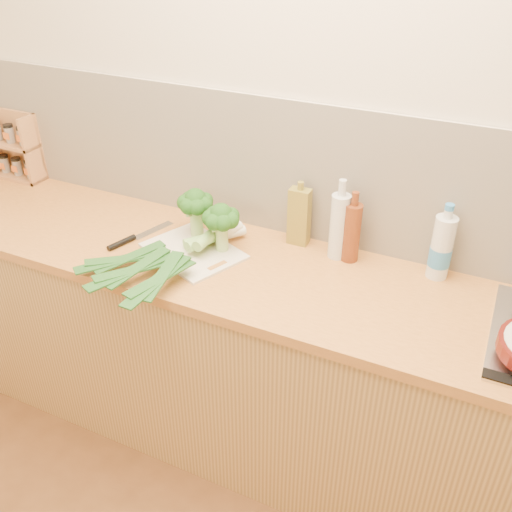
# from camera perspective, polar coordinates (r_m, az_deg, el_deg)

# --- Properties ---
(room_shell) EXTENTS (3.50, 3.50, 3.50)m
(room_shell) POSITION_cam_1_polar(r_m,az_deg,el_deg) (2.16, 5.34, 8.17)
(room_shell) COLOR beige
(room_shell) RESTS_ON ground
(counter) EXTENTS (3.20, 0.62, 0.90)m
(counter) POSITION_cam_1_polar(r_m,az_deg,el_deg) (2.33, 1.89, -10.90)
(counter) COLOR tan
(counter) RESTS_ON ground
(chopping_board) EXTENTS (0.43, 0.38, 0.01)m
(chopping_board) POSITION_cam_1_polar(r_m,az_deg,el_deg) (2.18, -6.29, 0.50)
(chopping_board) COLOR white
(chopping_board) RESTS_ON counter
(broccoli_left) EXTENTS (0.14, 0.14, 0.20)m
(broccoli_left) POSITION_cam_1_polar(r_m,az_deg,el_deg) (2.21, -6.07, 5.21)
(broccoli_left) COLOR #A3CB76
(broccoli_left) RESTS_ON chopping_board
(broccoli_right) EXTENTS (0.14, 0.14, 0.19)m
(broccoli_right) POSITION_cam_1_polar(r_m,az_deg,el_deg) (2.11, -3.51, 3.74)
(broccoli_right) COLOR #A3CB76
(broccoli_right) RESTS_ON chopping_board
(leek_front) EXTENTS (0.44, 0.55, 0.04)m
(leek_front) POSITION_cam_1_polar(r_m,az_deg,el_deg) (2.17, -7.36, 1.11)
(leek_front) COLOR white
(leek_front) RESTS_ON chopping_board
(leek_mid) EXTENTS (0.31, 0.63, 0.04)m
(leek_mid) POSITION_cam_1_polar(r_m,az_deg,el_deg) (2.11, -7.00, 0.80)
(leek_mid) COLOR white
(leek_mid) RESTS_ON chopping_board
(leek_back) EXTENTS (0.11, 0.67, 0.04)m
(leek_back) POSITION_cam_1_polar(r_m,az_deg,el_deg) (2.08, -6.00, 0.89)
(leek_back) COLOR white
(leek_back) RESTS_ON chopping_board
(chefs_knife) EXTENTS (0.12, 0.30, 0.02)m
(chefs_knife) POSITION_cam_1_polar(r_m,az_deg,el_deg) (2.29, -12.52, 1.62)
(chefs_knife) COLOR silver
(chefs_knife) RESTS_ON counter
(spice_rack) EXTENTS (0.27, 0.11, 0.32)m
(spice_rack) POSITION_cam_1_polar(r_m,az_deg,el_deg) (2.96, -22.89, 9.80)
(spice_rack) COLOR tan
(spice_rack) RESTS_ON counter
(oil_tin) EXTENTS (0.08, 0.05, 0.26)m
(oil_tin) POSITION_cam_1_polar(r_m,az_deg,el_deg) (2.18, 4.34, 3.99)
(oil_tin) COLOR olive
(oil_tin) RESTS_ON counter
(glass_bottle) EXTENTS (0.07, 0.07, 0.31)m
(glass_bottle) POSITION_cam_1_polar(r_m,az_deg,el_deg) (2.10, 8.31, 3.06)
(glass_bottle) COLOR silver
(glass_bottle) RESTS_ON counter
(amber_bottle) EXTENTS (0.06, 0.06, 0.28)m
(amber_bottle) POSITION_cam_1_polar(r_m,az_deg,el_deg) (2.10, 9.56, 2.41)
(amber_bottle) COLOR #672F13
(amber_bottle) RESTS_ON counter
(water_bottle) EXTENTS (0.08, 0.08, 0.26)m
(water_bottle) POSITION_cam_1_polar(r_m,az_deg,el_deg) (2.08, 18.03, 0.66)
(water_bottle) COLOR silver
(water_bottle) RESTS_ON counter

